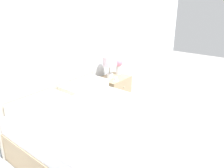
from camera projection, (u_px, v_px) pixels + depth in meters
The scene contains 7 objects.
ground_plane at pixel (56, 130), 3.09m from camera, with size 12.00×12.00×0.00m, color #BCB7B2.
wall_back at pixel (42, 37), 2.67m from camera, with size 8.00×0.06×2.60m.
bed at pixel (111, 139), 2.41m from camera, with size 1.52×2.17×1.17m.
nightstand at pixel (114, 93), 3.66m from camera, with size 0.49×0.41×0.55m.
table_lamp at pixel (110, 62), 3.46m from camera, with size 0.23×0.23×0.36m.
flower_vase at pixel (118, 64), 3.65m from camera, with size 0.15×0.15×0.28m.
teacup at pixel (116, 79), 3.40m from camera, with size 0.10×0.10×0.06m.
Camera 1 is at (-1.58, -2.27, 1.72)m, focal length 35.00 mm.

